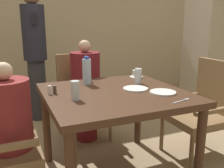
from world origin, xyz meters
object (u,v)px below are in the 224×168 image
standing_host (35,51)px  teacup_with_saucer (136,74)px  plate_main_left (163,92)px  water_bottle (87,71)px  chair_far_side (82,93)px  glass_tall_near (138,76)px  chair_right_side (204,107)px  glass_tall_far (75,90)px  plate_main_right (135,89)px  diner_in_left_chair (10,134)px  glass_tall_mid (86,73)px  diner_in_far_chair (86,90)px

standing_host → teacup_with_saucer: 1.52m
plate_main_left → water_bottle: size_ratio=0.81×
chair_far_side → standing_host: standing_host is taller
water_bottle → glass_tall_near: 0.47m
chair_right_side → standing_host: size_ratio=0.54×
water_bottle → glass_tall_far: (-0.22, -0.42, -0.05)m
plate_main_right → chair_far_side: bearing=101.1°
diner_in_left_chair → chair_far_side: 1.24m
diner_in_left_chair → plate_main_right: diner_in_left_chair is taller
water_bottle → chair_far_side: bearing=78.2°
plate_main_right → glass_tall_near: glass_tall_near is taller
diner_in_left_chair → glass_tall_near: diner_in_left_chair is taller
teacup_with_saucer → glass_tall_mid: bearing=173.5°
chair_right_side → glass_tall_mid: chair_right_side is taller
diner_in_left_chair → plate_main_left: diner_in_left_chair is taller
plate_main_right → chair_right_side: bearing=0.6°
diner_in_far_chair → water_bottle: size_ratio=4.47×
water_bottle → standing_host: bearing=102.3°
glass_tall_far → water_bottle: bearing=62.3°
standing_host → diner_in_far_chair: bearing=-64.4°
teacup_with_saucer → water_bottle: 0.57m
standing_host → glass_tall_mid: (0.32, -1.19, -0.11)m
teacup_with_saucer → glass_tall_mid: glass_tall_mid is taller
glass_tall_mid → diner_in_far_chair: bearing=73.9°
plate_main_left → glass_tall_mid: (-0.43, 0.66, 0.06)m
teacup_with_saucer → glass_tall_near: 0.28m
diner_in_far_chair → water_bottle: (-0.13, -0.46, 0.30)m
chair_right_side → chair_far_side: bearing=135.4°
water_bottle → glass_tall_near: bearing=-20.9°
plate_main_left → teacup_with_saucer: (0.09, 0.60, 0.02)m
chair_far_side → glass_tall_mid: (-0.09, -0.47, 0.33)m
chair_far_side → glass_tall_far: bearing=-108.7°
glass_tall_near → diner_in_far_chair: bearing=115.9°
diner_in_far_chair → plate_main_right: 0.84m
teacup_with_saucer → standing_host: bearing=124.0°
diner_in_left_chair → teacup_with_saucer: size_ratio=7.70×
chair_far_side → water_bottle: bearing=-101.8°
plate_main_left → glass_tall_mid: size_ratio=1.48×
plate_main_left → plate_main_right: bearing=128.7°
diner_in_left_chair → glass_tall_far: size_ratio=7.57×
chair_right_side → standing_host: (-1.37, 1.66, 0.44)m
standing_host → glass_tall_near: size_ratio=12.66×
glass_tall_near → diner_in_left_chair: bearing=-171.6°
chair_far_side → diner_in_far_chair: (-0.00, -0.15, 0.08)m
chair_right_side → glass_tall_far: chair_right_side is taller
diner_in_far_chair → plate_main_left: diner_in_far_chair is taller
diner_in_far_chair → glass_tall_near: size_ratio=8.11×
chair_far_side → water_bottle: (-0.13, -0.61, 0.38)m
water_bottle → glass_tall_near: water_bottle is taller
diner_in_left_chair → diner_in_far_chair: diner_in_far_chair is taller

